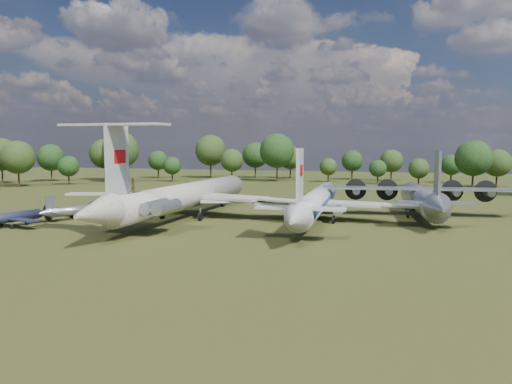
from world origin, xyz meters
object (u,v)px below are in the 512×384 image
(an12_transport, at_px, (422,203))
(small_prop_northwest, at_px, (78,212))
(il62_airliner, at_px, (187,201))
(person_on_il62, at_px, (133,185))
(tu104_jet, at_px, (315,206))
(small_prop_west, at_px, (8,220))

(an12_transport, relative_size, small_prop_northwest, 2.53)
(il62_airliner, relative_size, person_on_il62, 30.42)
(tu104_jet, xyz_separation_m, an12_transport, (16.62, 9.32, -0.03))
(an12_transport, bearing_deg, person_on_il62, -150.68)
(small_prop_west, bearing_deg, tu104_jet, 38.36)
(small_prop_west, height_order, person_on_il62, person_on_il62)
(an12_transport, distance_m, small_prop_west, 65.52)
(il62_airliner, height_order, small_prop_west, il62_airliner)
(il62_airliner, distance_m, tu104_jet, 21.40)
(small_prop_northwest, height_order, person_on_il62, person_on_il62)
(small_prop_west, distance_m, small_prop_northwest, 11.43)
(an12_transport, xyz_separation_m, small_prop_northwest, (-55.17, -16.33, -1.39))
(small_prop_west, relative_size, person_on_il62, 7.88)
(person_on_il62, bearing_deg, small_prop_west, 21.10)
(il62_airliner, xyz_separation_m, tu104_jet, (21.34, 1.53, -0.41))
(tu104_jet, bearing_deg, small_prop_west, -159.80)
(tu104_jet, height_order, small_prop_west, tu104_jet)
(il62_airliner, height_order, tu104_jet, il62_airliner)
(il62_airliner, xyz_separation_m, person_on_il62, (-0.80, -16.34, 3.90))
(an12_transport, distance_m, person_on_il62, 47.54)
(il62_airliner, relative_size, small_prop_northwest, 4.01)
(an12_transport, height_order, small_prop_northwest, an12_transport)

